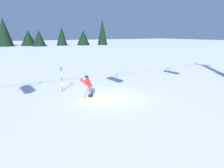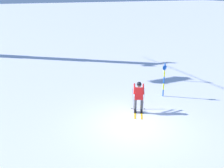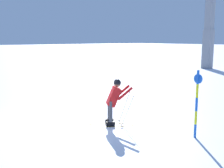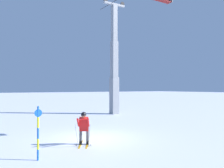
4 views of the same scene
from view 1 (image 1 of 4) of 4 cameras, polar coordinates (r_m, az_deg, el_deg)
name	(u,v)px [view 1 (image 1 of 4)]	position (r m, az deg, el deg)	size (l,w,h in m)	color
ground_plane	(109,97)	(15.99, -0.74, -3.45)	(260.00, 260.00, 0.00)	white
skier_carving_main	(88,84)	(16.10, -6.04, -0.06)	(1.60, 1.25, 1.69)	yellow
trail_marker_pole	(62,78)	(17.82, -12.71, 1.50)	(0.07, 0.28, 2.00)	blue
tree_line_ridge	(43,35)	(85.56, -17.17, 11.85)	(38.31, 14.48, 9.60)	black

